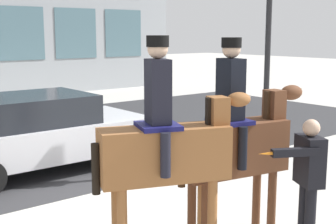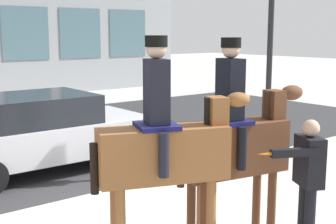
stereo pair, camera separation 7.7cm
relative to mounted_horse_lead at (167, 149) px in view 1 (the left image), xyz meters
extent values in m
plane|color=#B2AFA8|center=(0.55, 2.23, -1.39)|extent=(80.00, 80.00, 0.00)
cube|color=#2D2D30|center=(0.55, 6.98, -1.39)|extent=(22.79, 8.50, 0.01)
cube|color=slate|center=(4.31, 15.06, 1.23)|extent=(2.01, 0.02, 2.20)
cube|color=slate|center=(6.82, 15.06, 1.23)|extent=(2.01, 0.02, 2.20)
cube|color=slate|center=(9.33, 15.06, 1.23)|extent=(2.01, 0.02, 2.20)
cube|color=brown|center=(-0.03, 0.01, -0.06)|extent=(1.50, 0.92, 0.59)
cylinder|color=brown|center=(0.51, -0.03, -0.87)|extent=(0.11, 0.11, 1.04)
cylinder|color=brown|center=(0.40, -0.32, -0.87)|extent=(0.11, 0.11, 1.04)
cylinder|color=brown|center=(-0.45, 0.34, -0.87)|extent=(0.11, 0.11, 1.04)
cube|color=brown|center=(0.56, -0.21, 0.29)|extent=(0.27, 0.30, 0.52)
cube|color=black|center=(0.45, -0.17, 0.31)|extent=(0.07, 0.09, 0.46)
ellipsoid|color=brown|center=(0.80, -0.30, 0.51)|extent=(0.33, 0.29, 0.17)
cube|color=silver|center=(0.88, -0.33, 0.53)|extent=(0.11, 0.08, 0.07)
cylinder|color=black|center=(-0.73, 0.28, -0.16)|extent=(0.09, 0.09, 0.55)
cube|color=#14144C|center=(-0.09, 0.04, 0.26)|extent=(0.57, 0.60, 0.05)
cube|color=black|center=(-0.09, 0.04, 0.63)|extent=(0.32, 0.38, 0.69)
sphere|color=#D1A889|center=(-0.09, 0.04, 1.09)|extent=(0.22, 0.22, 0.22)
cylinder|color=black|center=(-0.09, 0.04, 1.17)|extent=(0.24, 0.24, 0.12)
cylinder|color=black|center=(0.00, 0.29, 0.00)|extent=(0.11, 0.11, 0.47)
cylinder|color=black|center=(-0.19, -0.22, 0.00)|extent=(0.11, 0.11, 0.47)
cube|color=#59331E|center=(1.05, -0.02, -0.15)|extent=(1.46, 0.69, 0.64)
cylinder|color=#59331E|center=(1.57, 0.04, -0.93)|extent=(0.11, 0.11, 0.92)
cylinder|color=#59331E|center=(1.51, -0.26, -0.93)|extent=(0.11, 0.11, 0.92)
cylinder|color=#59331E|center=(0.58, 0.23, -0.93)|extent=(0.11, 0.11, 0.92)
cylinder|color=#59331E|center=(0.52, -0.07, -0.93)|extent=(0.11, 0.11, 0.92)
cube|color=#59331E|center=(1.65, -0.13, 0.24)|extent=(0.24, 0.27, 0.59)
cube|color=#382314|center=(1.54, -0.11, 0.26)|extent=(0.05, 0.09, 0.53)
ellipsoid|color=#59331E|center=(1.93, -0.18, 0.48)|extent=(0.36, 0.26, 0.20)
cube|color=silver|center=(2.03, -0.20, 0.50)|extent=(0.13, 0.07, 0.08)
cylinder|color=#382314|center=(0.32, 0.12, -0.26)|extent=(0.09, 0.09, 0.55)
cube|color=#14144C|center=(0.98, 0.00, 0.19)|extent=(0.50, 0.55, 0.05)
cube|color=black|center=(0.98, 0.00, 0.59)|extent=(0.28, 0.36, 0.73)
sphere|color=#D1A889|center=(0.98, 0.00, 1.06)|extent=(0.22, 0.22, 0.22)
cylinder|color=black|center=(0.98, 0.00, 1.14)|extent=(0.24, 0.24, 0.12)
cylinder|color=black|center=(1.03, 0.26, -0.09)|extent=(0.11, 0.11, 0.51)
cylinder|color=black|center=(0.93, -0.27, -0.09)|extent=(0.11, 0.11, 0.51)
cylinder|color=black|center=(1.46, -0.87, -0.95)|extent=(0.13, 0.13, 0.88)
cylinder|color=black|center=(1.54, -0.73, -0.95)|extent=(0.13, 0.13, 0.88)
cube|color=black|center=(1.50, -0.80, -0.22)|extent=(0.38, 0.46, 0.58)
sphere|color=#D1A889|center=(1.50, -0.80, 0.17)|extent=(0.20, 0.20, 0.20)
cube|color=black|center=(1.17, -0.83, -0.06)|extent=(0.53, 0.34, 0.09)
cone|color=orange|center=(0.86, -0.67, -0.06)|extent=(0.18, 0.12, 0.04)
cube|color=#B7B7BC|center=(0.48, 4.61, -0.77)|extent=(4.20, 1.99, 0.64)
cube|color=black|center=(0.37, 4.61, -0.19)|extent=(2.10, 1.75, 0.54)
cylinder|color=black|center=(1.78, 3.70, -1.09)|extent=(0.60, 0.24, 0.60)
cylinder|color=black|center=(1.78, 5.53, -1.09)|extent=(0.60, 0.24, 0.60)
cylinder|color=black|center=(4.05, 1.97, 0.46)|extent=(0.11, 0.11, 3.71)
camera|label=1|loc=(-3.10, -3.90, 1.25)|focal=50.00mm
camera|label=2|loc=(-3.04, -3.95, 1.25)|focal=50.00mm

